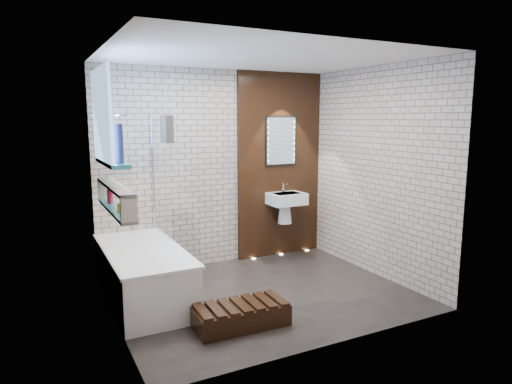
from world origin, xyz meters
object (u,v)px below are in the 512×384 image
bath_screen (161,177)px  led_mirror (281,141)px  walnut_step (241,316)px  washbasin (286,203)px  bathtub (143,274)px

bath_screen → led_mirror: 1.89m
bath_screen → walnut_step: 1.94m
bath_screen → washbasin: size_ratio=2.41×
bathtub → walnut_step: size_ratio=1.95×
washbasin → walnut_step: bearing=-131.7°
washbasin → walnut_step: (-1.50, -1.68, -0.69)m
bathtub → walnut_step: bearing=-57.5°
washbasin → bathtub: bearing=-164.0°
bath_screen → walnut_step: bearing=-78.0°
bathtub → bath_screen: size_ratio=1.24×
bath_screen → washbasin: 1.89m
led_mirror → walnut_step: led_mirror is taller
bath_screen → bathtub: bearing=-128.9°
bathtub → walnut_step: bathtub is taller
bath_screen → led_mirror: bearing=10.7°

